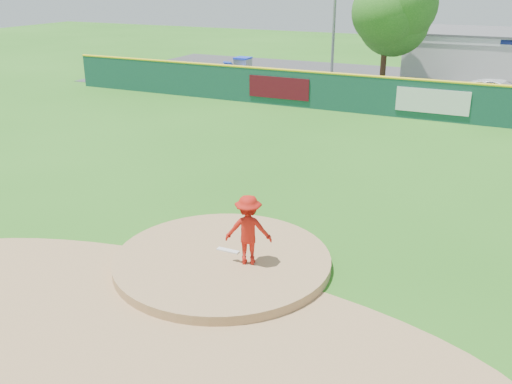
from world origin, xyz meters
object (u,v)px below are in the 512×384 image
at_px(van, 500,92).
at_px(deciduous_tree, 387,16).
at_px(pitcher, 248,230).
at_px(playground_slide, 242,69).

distance_m(van, deciduous_tree, 8.11).
xyz_separation_m(pitcher, van, (4.30, 23.98, -0.48)).
bearing_deg(playground_slide, van, -1.23).
relative_size(van, playground_slide, 1.61).
bearing_deg(deciduous_tree, playground_slide, -175.96).
relative_size(van, deciduous_tree, 0.63).
height_order(pitcher, playground_slide, pitcher).
relative_size(playground_slide, deciduous_tree, 0.39).
height_order(van, playground_slide, playground_slide).
bearing_deg(playground_slide, deciduous_tree, 4.04).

